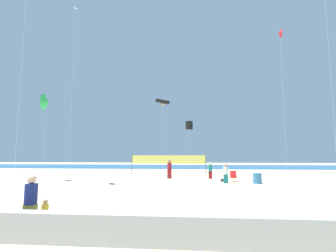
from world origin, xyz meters
The scene contains 17 objects.
ground_plane centered at (0.00, 0.00, 0.00)m, with size 120.00×120.00×0.00m, color beige.
ocean_band centered at (0.00, 34.06, 0.00)m, with size 120.00×20.00×0.01m, color #28608C.
boardwalk_ledge centered at (0.00, -10.51, 0.37)m, with size 28.00×0.44×0.75m, color #B7B7BC.
mother_figure centered at (-3.01, -9.53, 0.86)m, with size 0.37×0.37×1.60m.
toddler_figure centered at (-2.55, -9.53, 0.48)m, with size 0.21×0.21×0.90m.
beachgoer_maroon_shirt centered at (-0.43, 7.63, 0.95)m, with size 0.41×0.41×1.79m.
beachgoer_teal_shirt centered at (3.42, 7.89, 0.82)m, with size 0.35×0.35×1.53m.
beachgoer_white_shirt centered at (4.35, 3.92, 0.82)m, with size 0.35×0.35×1.54m.
folding_beach_chair centered at (5.16, 5.30, 0.47)m, with size 0.52×0.65×0.89m.
trash_barrel centered at (6.73, 3.83, 0.40)m, with size 0.66×0.66×0.80m, color teal.
volleyball_net centered at (-1.06, 11.80, 1.64)m, with size 8.51×1.89×2.40m.
beach_handbag centered at (4.23, 5.11, 0.12)m, with size 0.31×0.16×0.25m, color #2D2D33.
kite_black_box centered at (1.35, 16.77, 6.10)m, with size 0.95×0.95×6.65m.
kite_green_delta centered at (-11.44, 4.87, 7.00)m, with size 0.71×1.58×7.77m.
kite_red_delta centered at (12.52, 14.11, 16.91)m, with size 0.55×1.15×17.51m.
kite_black_tube centered at (-1.68, 12.70, 8.46)m, with size 1.56×1.71×8.71m.
kite_white_diamond centered at (-13.51, 13.86, 20.51)m, with size 0.67×0.67×21.78m.
Camera 1 is at (1.79, -16.92, 2.18)m, focal length 27.49 mm.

